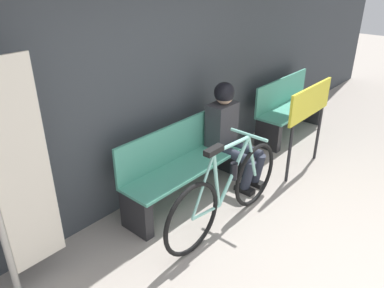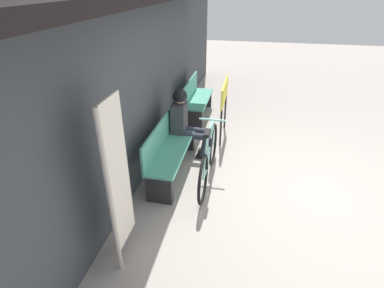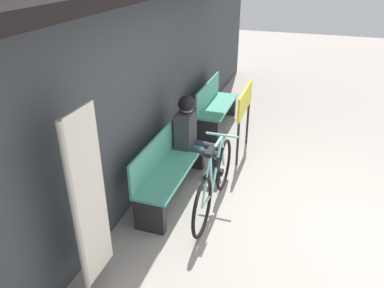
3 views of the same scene
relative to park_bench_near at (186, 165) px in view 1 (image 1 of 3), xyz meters
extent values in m
cube|color=#3D4247|center=(-0.18, 0.42, 1.22)|extent=(12.00, 0.12, 3.20)
cube|color=#51A88E|center=(0.00, -0.06, 0.03)|extent=(1.59, 0.42, 0.03)
cube|color=#51A88E|center=(0.00, 0.14, 0.24)|extent=(1.59, 0.03, 0.40)
cube|color=#232326|center=(-0.75, -0.06, -0.18)|extent=(0.10, 0.36, 0.39)
cube|color=#232326|center=(0.75, -0.06, -0.18)|extent=(0.10, 0.36, 0.39)
torus|color=black|center=(-0.60, -0.62, -0.04)|extent=(0.68, 0.04, 0.68)
torus|color=black|center=(0.37, -0.62, -0.04)|extent=(0.68, 0.04, 0.68)
cylinder|color=#93DBCC|center=(-0.07, -0.62, 0.47)|extent=(0.53, 0.03, 0.07)
cylinder|color=#93DBCC|center=(-0.02, -0.62, 0.18)|extent=(0.46, 0.03, 0.57)
cylinder|color=#93DBCC|center=(-0.28, -0.62, 0.19)|extent=(0.13, 0.03, 0.59)
cylinder|color=#93DBCC|center=(-0.42, -0.62, -0.07)|extent=(0.38, 0.03, 0.09)
cylinder|color=#93DBCC|center=(-0.47, -0.62, 0.22)|extent=(0.29, 0.02, 0.54)
cylinder|color=#93DBCC|center=(0.29, -0.62, 0.21)|extent=(0.20, 0.03, 0.50)
cube|color=black|center=(-0.33, -0.62, 0.51)|extent=(0.20, 0.07, 0.05)
cylinder|color=#93DBCC|center=(0.20, -0.62, 0.47)|extent=(0.03, 0.40, 0.03)
cylinder|color=black|center=(-0.02, -0.62, 0.18)|extent=(0.07, 0.07, 0.17)
cylinder|color=#2D3342|center=(0.49, -0.27, 0.03)|extent=(0.11, 0.44, 0.13)
cylinder|color=#2D3342|center=(0.49, -0.46, -0.15)|extent=(0.11, 0.17, 0.36)
cube|color=black|center=(0.49, -0.43, -0.35)|extent=(0.10, 0.22, 0.06)
cylinder|color=#2D3342|center=(0.69, -0.27, 0.03)|extent=(0.11, 0.44, 0.13)
cylinder|color=#2D3342|center=(0.69, -0.46, -0.15)|extent=(0.11, 0.17, 0.36)
cube|color=black|center=(0.69, -0.43, -0.35)|extent=(0.10, 0.22, 0.06)
cube|color=#38383D|center=(0.59, -0.02, 0.29)|extent=(0.34, 0.22, 0.49)
sphere|color=tan|center=(0.59, -0.04, 0.63)|extent=(0.20, 0.20, 0.20)
sphere|color=black|center=(0.59, -0.04, 0.66)|extent=(0.23, 0.23, 0.23)
cube|color=#51A88E|center=(2.23, -0.06, 0.03)|extent=(1.37, 0.42, 0.03)
cube|color=#51A88E|center=(2.23, 0.14, 0.24)|extent=(1.37, 0.03, 0.40)
cube|color=#232326|center=(1.60, -0.06, -0.18)|extent=(0.10, 0.36, 0.39)
cube|color=#232326|center=(2.87, -0.06, -0.18)|extent=(0.10, 0.36, 0.39)
cube|color=silver|center=(-1.63, 0.04, 0.63)|extent=(0.40, 0.02, 1.59)
cylinder|color=#232326|center=(1.00, -0.67, -0.03)|extent=(0.04, 0.04, 0.70)
cylinder|color=#232326|center=(1.75, -0.67, -0.03)|extent=(0.04, 0.04, 0.70)
cube|color=yellow|center=(1.38, -0.67, 0.50)|extent=(0.94, 0.03, 0.36)
camera|label=1|loc=(-2.54, -2.32, 1.92)|focal=35.00mm
camera|label=2|loc=(-3.81, -1.12, 2.27)|focal=28.00mm
camera|label=3|loc=(-3.78, -1.55, 2.43)|focal=35.00mm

